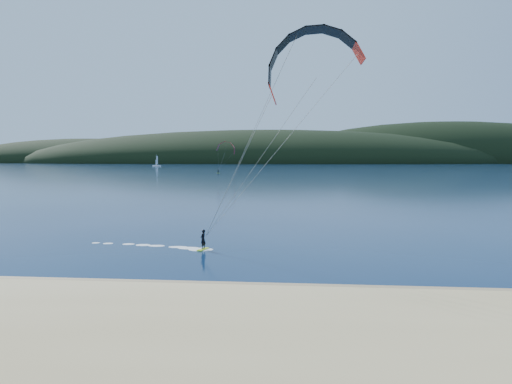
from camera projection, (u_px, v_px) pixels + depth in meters
ground at (209, 319)px, 19.96m from camera, size 1800.00×1800.00×0.00m
wet_sand at (225, 289)px, 24.43m from camera, size 220.00×2.50×0.10m
headland at (293, 163)px, 760.35m from camera, size 1200.00×310.00×140.00m
kitesurfer_near at (306, 89)px, 28.51m from camera, size 22.70×8.31×15.90m
kitesurfer_far at (226, 151)px, 216.70m from camera, size 10.57×8.55×14.28m
sailboat at (157, 165)px, 432.33m from camera, size 8.40×5.23×11.69m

